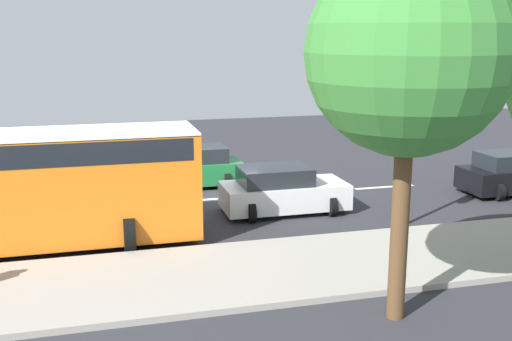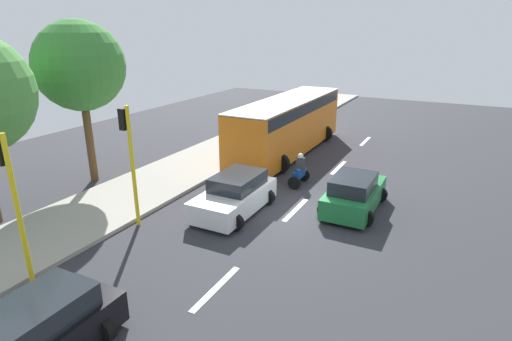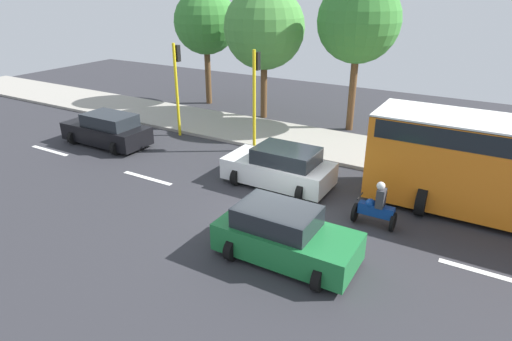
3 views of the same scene
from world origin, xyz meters
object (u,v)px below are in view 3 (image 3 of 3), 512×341
street_tree_north (264,28)px  street_tree_center (359,21)px  motorcycle (376,207)px  traffic_light_midblock (177,77)px  car_black (107,130)px  traffic_light_corner (255,87)px  street_tree_south (206,22)px  car_green (284,236)px  car_white (280,167)px

street_tree_north → street_tree_center: street_tree_center is taller
motorcycle → street_tree_center: street_tree_center is taller
traffic_light_midblock → street_tree_north: (4.84, -2.06, 1.92)m
car_black → traffic_light_corner: size_ratio=0.95×
motorcycle → traffic_light_corner: bearing=59.5°
traffic_light_corner → street_tree_south: size_ratio=0.66×
street_tree_south → street_tree_north: bearing=-102.3°
traffic_light_midblock → street_tree_south: size_ratio=0.66×
motorcycle → street_tree_center: size_ratio=0.21×
street_tree_south → motorcycle: bearing=-125.8°
motorcycle → street_tree_north: street_tree_north is taller
car_black → street_tree_south: bearing=3.2°
car_black → motorcycle: bearing=-94.6°
car_black → traffic_light_midblock: (2.87, -2.02, 2.22)m
motorcycle → street_tree_north: bearing=45.6°
car_black → street_tree_north: bearing=-27.9°
car_green → traffic_light_corner: traffic_light_corner is taller
car_white → street_tree_south: 13.51m
car_black → street_tree_north: size_ratio=0.61×
car_green → car_white: size_ratio=0.95×
car_white → traffic_light_midblock: (2.73, 7.04, 2.22)m
car_green → motorcycle: size_ratio=2.53×
car_white → traffic_light_midblock: size_ratio=0.90×
car_black → street_tree_south: size_ratio=0.63×
traffic_light_corner → street_tree_south: street_tree_south is taller
car_white → street_tree_south: size_ratio=0.59×
traffic_light_midblock → street_tree_north: 5.60m
car_green → traffic_light_midblock: 11.83m
motorcycle → traffic_light_midblock: bearing=70.4°
car_green → street_tree_north: bearing=31.8°
street_tree_south → traffic_light_corner: bearing=-130.4°
traffic_light_corner → traffic_light_midblock: bearing=90.0°
motorcycle → traffic_light_corner: size_ratio=0.34×
car_green → traffic_light_midblock: (6.91, 9.34, 2.22)m
traffic_light_corner → street_tree_north: bearing=25.3°
car_green → car_black: 12.05m
car_green → traffic_light_corner: size_ratio=0.86×
car_green → car_white: bearing=28.8°
street_tree_north → street_tree_south: bearing=77.7°
car_green → street_tree_center: size_ratio=0.52×
car_green → motorcycle: (2.99, -1.66, -0.07)m
car_white → traffic_light_midblock: 7.87m
traffic_light_corner → street_tree_south: bearing=49.6°
traffic_light_midblock → street_tree_north: street_tree_north is taller
car_white → street_tree_north: size_ratio=0.58×
car_green → street_tree_center: bearing=10.8°
car_white → street_tree_north: street_tree_north is taller
car_white → motorcycle: bearing=-106.6°
car_green → motorcycle: 3.42m
car_black → traffic_light_corner: bearing=-65.8°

